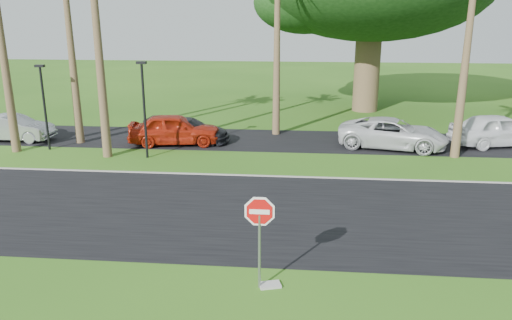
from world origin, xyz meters
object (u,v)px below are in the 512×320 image
Objects in this scene: car_minivan at (393,134)px; car_pickup at (498,130)px; car_dark at (188,131)px; car_red at (175,129)px; stop_sign_near at (260,224)px; car_silver at (13,128)px.

car_pickup reaches higher than car_minivan.
car_dark is at bearing 78.35° from car_pickup.
car_pickup is at bearing -94.16° from car_red.
car_pickup is at bearing 53.67° from stop_sign_near.
car_pickup is (17.09, 1.27, 0.03)m from car_red.
car_red is at bearing 103.81° from car_minivan.
stop_sign_near is 0.52× the size of car_pickup.
car_minivan is 1.10× the size of car_pickup.
stop_sign_near is 15.58m from car_minivan.
stop_sign_near is at bearing 170.60° from car_minivan.
stop_sign_near is at bearing -166.21° from car_red.
stop_sign_near is 20.46m from car_silver.
car_red is 17.14m from car_pickup.
car_red is 0.81m from car_dark.
car_red is at bearing -90.22° from car_silver.
car_dark is (-5.16, 14.65, -1.12)m from stop_sign_near.
stop_sign_near is 0.58× the size of car_dark.
car_pickup is at bearing -87.68° from car_silver.
car_minivan reaches higher than car_silver.
car_dark is 10.87m from car_minivan.
car_red is 0.97× the size of car_pickup.
car_silver is 0.78× the size of car_minivan.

